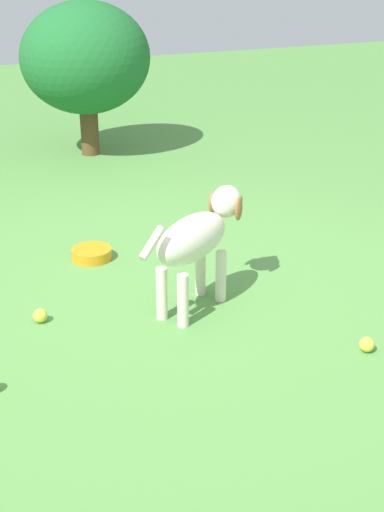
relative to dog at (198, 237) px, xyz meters
The scene contains 6 objects.
ground 0.39m from the dog, 138.94° to the left, with size 14.00×14.00×0.00m, color #548C42.
dog is the anchor object (origin of this frame).
tennis_ball_1 0.81m from the dog, behind, with size 0.07×0.07×0.07m, color #D2D93E.
tennis_ball_2 0.89m from the dog, 51.99° to the right, with size 0.07×0.07×0.07m, color #D5D33D.
water_bowl 0.85m from the dog, 114.94° to the left, with size 0.22×0.22×0.06m, color orange.
shrub_near 2.74m from the dog, 86.26° to the left, with size 0.99×0.89×1.17m.
Camera 1 is at (-1.07, -3.04, 1.67)m, focal length 52.38 mm.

